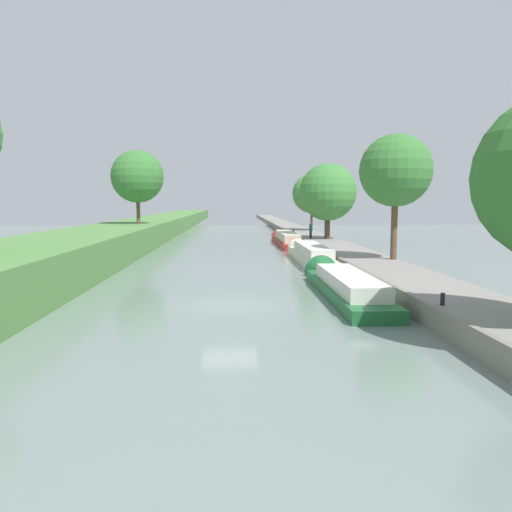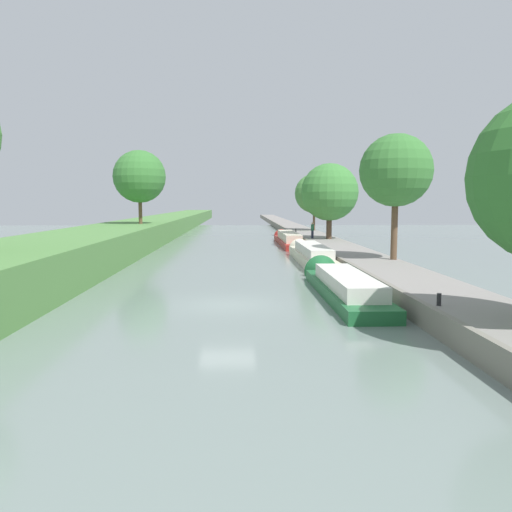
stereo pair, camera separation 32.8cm
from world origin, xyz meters
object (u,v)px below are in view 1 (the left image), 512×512
(mooring_bollard_near, at_px, (443,299))
(mooring_bollard_far, at_px, (294,230))
(narrowboat_cream, at_px, (310,254))
(person_walking, at_px, (311,230))
(narrowboat_green, at_px, (342,284))
(narrowboat_red, at_px, (286,239))

(mooring_bollard_near, height_order, mooring_bollard_far, same)
(narrowboat_cream, bearing_deg, person_walking, 80.92)
(narrowboat_green, bearing_deg, mooring_bollard_near, -74.09)
(narrowboat_red, relative_size, mooring_bollard_near, 36.45)
(person_walking, relative_size, mooring_bollard_near, 3.69)
(narrowboat_green, bearing_deg, mooring_bollard_far, 86.85)
(narrowboat_green, relative_size, mooring_bollard_near, 28.55)
(narrowboat_cream, distance_m, mooring_bollard_near, 20.70)
(person_walking, height_order, mooring_bollard_far, person_walking)
(narrowboat_red, bearing_deg, narrowboat_cream, -89.67)
(narrowboat_cream, height_order, person_walking, person_walking)
(narrowboat_cream, distance_m, person_walking, 13.73)
(narrowboat_green, distance_m, person_walking, 26.99)
(narrowboat_green, relative_size, person_walking, 7.74)
(narrowboat_red, bearing_deg, person_walking, -55.06)
(narrowboat_green, height_order, mooring_bollard_near, mooring_bollard_near)
(narrowboat_cream, xyz_separation_m, person_walking, (2.16, 13.51, 1.15))
(mooring_bollard_near, distance_m, mooring_bollard_far, 45.08)
(narrowboat_green, bearing_deg, narrowboat_red, 89.45)
(narrowboat_cream, relative_size, mooring_bollard_far, 31.64)
(person_walking, distance_m, mooring_bollard_far, 10.98)
(narrowboat_green, distance_m, mooring_bollard_far, 37.85)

